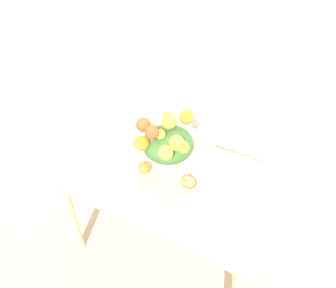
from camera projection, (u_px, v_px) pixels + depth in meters
The scene contains 7 objects.
ground_plane at pixel (170, 245), 2.56m from camera, with size 12.00×12.00×0.00m, color tan.
wall_back at pixel (252, 17), 2.58m from camera, with size 8.00×0.06×2.70m.
dining_table at pixel (170, 189), 2.13m from camera, with size 1.32×0.81×0.77m.
flower_vase at pixel (167, 145), 1.92m from camera, with size 0.33×0.36×0.44m.
pumpkin at pixel (145, 167), 2.08m from camera, with size 0.08×0.08×0.08m.
turkey_figurine at pixel (189, 180), 1.99m from camera, with size 0.10×0.13×0.08m.
dining_chair_near_window at pixel (193, 132), 2.83m from camera, with size 0.48×0.48×0.99m.
Camera 1 is at (0.67, -1.26, 2.27)m, focal length 35.00 mm.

